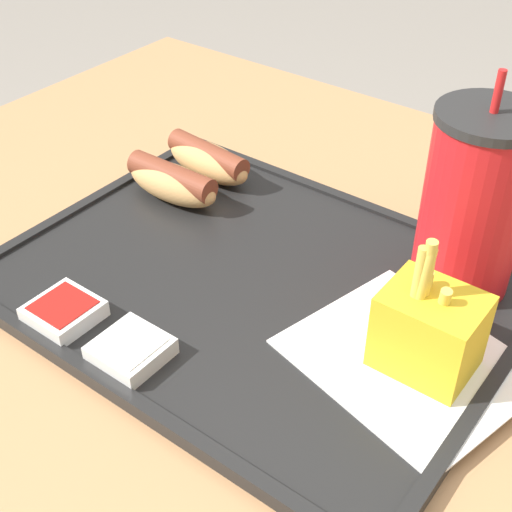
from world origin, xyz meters
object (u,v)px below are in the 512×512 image
(soda_cup, at_px, (474,203))
(sauce_cup_ketchup, at_px, (64,311))
(hot_dog_far, at_px, (208,159))
(sauce_cup_mayo, at_px, (131,350))
(fries_carton, at_px, (428,329))
(hot_dog_near, at_px, (172,181))

(soda_cup, relative_size, sauce_cup_ketchup, 3.74)
(hot_dog_far, distance_m, sauce_cup_mayo, 0.29)
(soda_cup, relative_size, fries_carton, 1.70)
(hot_dog_far, distance_m, sauce_cup_ketchup, 0.27)
(soda_cup, xyz_separation_m, sauce_cup_mayo, (-0.17, -0.25, -0.08))
(sauce_cup_ketchup, bearing_deg, fries_carton, 26.94)
(hot_dog_near, xyz_separation_m, sauce_cup_ketchup, (0.06, -0.20, -0.01))
(sauce_cup_mayo, bearing_deg, hot_dog_far, 117.80)
(soda_cup, xyz_separation_m, fries_carton, (0.02, -0.12, -0.05))
(sauce_cup_mayo, relative_size, sauce_cup_ketchup, 1.00)
(fries_carton, height_order, sauce_cup_ketchup, fries_carton)
(hot_dog_near, distance_m, fries_carton, 0.34)
(soda_cup, distance_m, sauce_cup_ketchup, 0.37)
(fries_carton, distance_m, sauce_cup_mayo, 0.24)
(hot_dog_far, bearing_deg, sauce_cup_mayo, -62.20)
(hot_dog_near, bearing_deg, sauce_cup_mayo, -55.59)
(hot_dog_far, bearing_deg, hot_dog_near, -90.00)
(soda_cup, distance_m, hot_dog_near, 0.32)
(sauce_cup_mayo, bearing_deg, hot_dog_near, 124.41)
(fries_carton, bearing_deg, hot_dog_near, 169.18)
(hot_dog_near, relative_size, sauce_cup_mayo, 2.10)
(fries_carton, bearing_deg, sauce_cup_mayo, -144.69)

